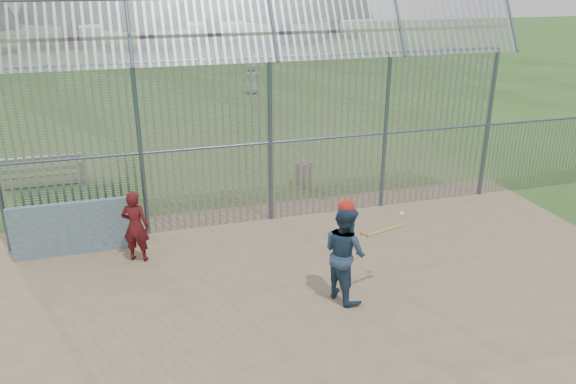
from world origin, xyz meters
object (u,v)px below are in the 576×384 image
object	(u,v)px
onlooker	(135,226)
bleacher	(31,172)
trash_can	(303,173)
dugout_wall	(72,229)
batter	(345,253)

from	to	relation	value
onlooker	bleacher	bearing A→B (deg)	-41.73
trash_can	bleacher	size ratio (longest dim) A/B	0.27
onlooker	trash_can	xyz separation A→B (m)	(4.77, 3.32, -0.43)
dugout_wall	batter	world-z (taller)	batter
bleacher	dugout_wall	bearing A→B (deg)	-73.66
dugout_wall	onlooker	distance (m)	1.50
onlooker	bleacher	xyz separation A→B (m)	(-2.76, 5.61, -0.40)
bleacher	onlooker	bearing A→B (deg)	-63.77
batter	onlooker	bearing A→B (deg)	37.24
batter	trash_can	world-z (taller)	batter
dugout_wall	batter	bearing A→B (deg)	-33.48
dugout_wall	bleacher	xyz separation A→B (m)	(-1.44, 4.93, -0.21)
batter	dugout_wall	bearing A→B (deg)	39.26
batter	bleacher	xyz separation A→B (m)	(-6.43, 8.23, -0.54)
onlooker	dugout_wall	bearing A→B (deg)	-5.30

